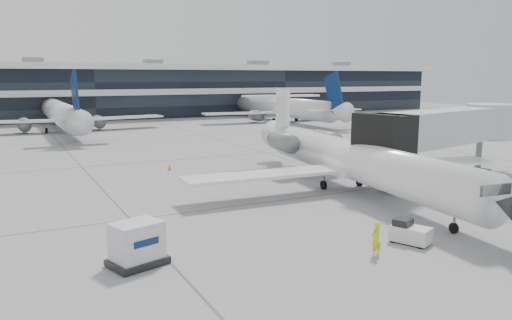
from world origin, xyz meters
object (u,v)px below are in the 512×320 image
ramp_worker (376,239)px  cargo_uld (137,244)px  baggage_tug (409,233)px  jet_bridge (450,127)px  regional_jet (351,158)px

ramp_worker → cargo_uld: (-10.61, 4.02, 0.15)m
ramp_worker → baggage_tug: (2.83, 0.67, -0.30)m
jet_bridge → ramp_worker: jet_bridge is taller
jet_bridge → cargo_uld: size_ratio=6.59×
regional_jet → jet_bridge: 10.04m
regional_jet → cargo_uld: (-18.12, -7.75, -1.53)m
jet_bridge → cargo_uld: 29.10m
ramp_worker → cargo_uld: cargo_uld is taller
regional_jet → ramp_worker: 14.06m
cargo_uld → jet_bridge: bearing=-2.7°
jet_bridge → regional_jet: bearing=164.7°
jet_bridge → cargo_uld: bearing=-178.0°
regional_jet → baggage_tug: 12.20m
baggage_tug → cargo_uld: (-13.44, 3.34, 0.45)m
ramp_worker → cargo_uld: bearing=-33.0°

